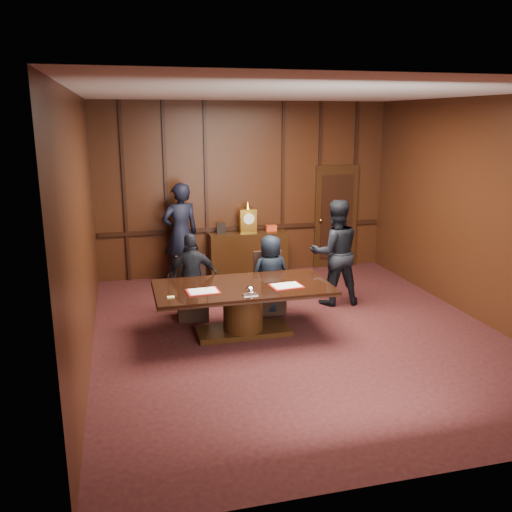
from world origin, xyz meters
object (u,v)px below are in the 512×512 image
(signatory_left, at_px, (192,277))
(signatory_right, at_px, (271,274))
(conference_table, at_px, (243,302))
(sideboard, at_px, (248,252))
(witness_left, at_px, (181,233))
(witness_right, at_px, (335,253))

(signatory_left, bearing_deg, signatory_right, -178.55)
(signatory_right, bearing_deg, signatory_left, -5.32)
(conference_table, distance_m, signatory_left, 1.05)
(sideboard, xyz_separation_m, signatory_left, (-1.45, -2.26, 0.22))
(signatory_left, distance_m, signatory_right, 1.30)
(witness_left, relative_size, witness_right, 1.08)
(signatory_right, height_order, witness_left, witness_left)
(sideboard, bearing_deg, signatory_right, -93.87)
(conference_table, height_order, witness_right, witness_right)
(sideboard, distance_m, witness_right, 2.38)
(conference_table, bearing_deg, witness_left, 101.51)
(signatory_right, height_order, witness_right, witness_right)
(sideboard, height_order, witness_left, witness_left)
(witness_left, bearing_deg, signatory_right, 107.29)
(sideboard, bearing_deg, witness_left, -172.37)
(conference_table, distance_m, witness_right, 2.13)
(sideboard, xyz_separation_m, witness_right, (1.05, -2.09, 0.43))
(conference_table, xyz_separation_m, witness_left, (-0.59, 2.87, 0.48))
(signatory_left, relative_size, witness_right, 0.77)
(witness_left, bearing_deg, conference_table, 88.02)
(witness_right, bearing_deg, signatory_left, 8.00)
(sideboard, height_order, witness_right, witness_right)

